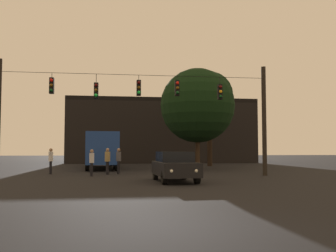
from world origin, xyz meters
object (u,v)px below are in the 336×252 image
object	(u,v)px
pedestrian_crossing_left	(92,161)
pedestrian_crossing_right	(51,159)
tree_left_silhouette	(197,106)
tree_behind_building	(209,96)
city_bus	(101,147)
car_near_right	(175,166)
pedestrian_crossing_center	(107,160)
pedestrian_near_bus	(119,159)

from	to	relation	value
pedestrian_crossing_left	pedestrian_crossing_right	distance (m)	3.72
tree_left_silhouette	tree_behind_building	world-z (taller)	tree_behind_building
city_bus	tree_left_silhouette	bearing A→B (deg)	-17.67
city_bus	car_near_right	distance (m)	15.42
pedestrian_crossing_center	tree_behind_building	size ratio (longest dim) A/B	0.18
pedestrian_crossing_right	pedestrian_near_bus	xyz separation A→B (m)	(4.50, -0.33, -0.00)
city_bus	pedestrian_crossing_right	world-z (taller)	city_bus
city_bus	tree_left_silhouette	world-z (taller)	tree_left_silhouette
car_near_right	pedestrian_crossing_center	bearing A→B (deg)	119.49
city_bus	pedestrian_crossing_left	bearing A→B (deg)	-90.83
tree_behind_building	car_near_right	bearing A→B (deg)	-109.22
tree_behind_building	city_bus	bearing A→B (deg)	-161.71
city_bus	tree_behind_building	distance (m)	12.42
city_bus	car_near_right	xyz separation A→B (m)	(4.30, -14.77, -1.07)
pedestrian_crossing_left	tree_left_silhouette	bearing A→B (deg)	41.94
tree_left_silhouette	pedestrian_crossing_right	bearing A→B (deg)	-155.65
city_bus	pedestrian_near_bus	size ratio (longest dim) A/B	6.46
car_near_right	pedestrian_crossing_left	xyz separation A→B (m)	(-4.45, 4.75, 0.13)
pedestrian_crossing_center	pedestrian_near_bus	distance (m)	0.94
city_bus	tree_behind_building	bearing A→B (deg)	18.29
pedestrian_crossing_center	pedestrian_near_bus	size ratio (longest dim) A/B	1.00
car_near_right	tree_behind_building	size ratio (longest dim) A/B	0.46
pedestrian_near_bus	tree_behind_building	bearing A→B (deg)	51.38
pedestrian_crossing_center	city_bus	bearing A→B (deg)	95.24
pedestrian_crossing_right	tree_behind_building	xyz separation A→B (m)	(13.67, 11.15, 6.14)
pedestrian_crossing_left	pedestrian_near_bus	bearing A→B (deg)	51.38
pedestrian_near_bus	tree_left_silhouette	world-z (taller)	tree_left_silhouette
pedestrian_near_bus	tree_left_silhouette	xyz separation A→B (m)	(6.61, 5.36, 4.38)
city_bus	pedestrian_crossing_left	xyz separation A→B (m)	(-0.15, -10.02, -0.94)
pedestrian_crossing_center	tree_behind_building	bearing A→B (deg)	50.67
pedestrian_crossing_left	city_bus	bearing A→B (deg)	89.17
pedestrian_near_bus	tree_left_silhouette	bearing A→B (deg)	39.01
city_bus	tree_left_silhouette	size ratio (longest dim) A/B	1.31
pedestrian_crossing_left	tree_behind_building	xyz separation A→B (m)	(10.83, 13.55, 6.19)
pedestrian_crossing_right	tree_left_silhouette	world-z (taller)	tree_left_silhouette
pedestrian_crossing_left	tree_left_silhouette	xyz separation A→B (m)	(8.27, 7.43, 4.43)
pedestrian_crossing_left	pedestrian_crossing_center	distance (m)	1.74
car_near_right	pedestrian_crossing_right	world-z (taller)	pedestrian_crossing_right
city_bus	tree_left_silhouette	distance (m)	9.21
pedestrian_crossing_left	tree_left_silhouette	distance (m)	11.97
pedestrian_crossing_left	tree_behind_building	bearing A→B (deg)	51.38
car_near_right	tree_behind_building	xyz separation A→B (m)	(6.38, 18.30, 6.32)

